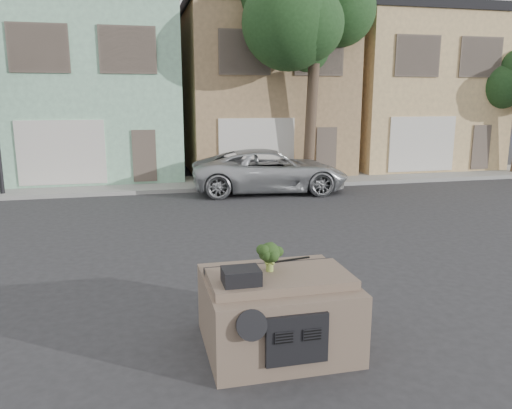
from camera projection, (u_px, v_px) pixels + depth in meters
name	position (u px, v px, depth m)	size (l,w,h in m)	color
ground_plane	(236.00, 274.00, 9.98)	(120.00, 120.00, 0.00)	#303033
sidewalk	(185.00, 184.00, 19.95)	(40.00, 3.00, 0.15)	gray
townhouse_mint	(95.00, 90.00, 22.18)	(7.20, 8.20, 7.55)	#95CEA9
townhouse_tan	(259.00, 91.00, 23.88)	(7.20, 8.20, 7.55)	#9D7C55
townhouse_beige	(400.00, 91.00, 25.58)	(7.20, 8.20, 7.55)	tan
silver_pickup	(270.00, 192.00, 18.68)	(2.65, 5.74, 1.60)	#B4B7BA
tree_near	(312.00, 77.00, 19.54)	(4.40, 4.00, 8.50)	#1E3E1C
car_dashboard	(277.00, 309.00, 7.01)	(2.00, 1.80, 1.12)	brown
instrument_hump	(241.00, 276.00, 6.40)	(0.48, 0.38, 0.20)	black
wiper_arm	(288.00, 260.00, 7.31)	(0.70, 0.03, 0.02)	black
broccoli	(270.00, 257.00, 6.84)	(0.34, 0.34, 0.42)	#1E3313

